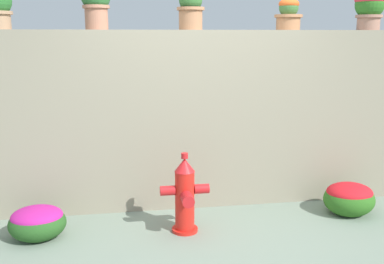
% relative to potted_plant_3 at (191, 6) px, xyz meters
% --- Properties ---
extents(ground_plane, '(24.00, 24.00, 0.00)m').
position_rel_potted_plant_3_xyz_m(ground_plane, '(0.05, -0.99, -2.11)').
color(ground_plane, gray).
extents(stone_wall, '(6.68, 0.35, 1.88)m').
position_rel_potted_plant_3_xyz_m(stone_wall, '(0.05, 0.01, -1.17)').
color(stone_wall, gray).
rests_on(stone_wall, ground).
extents(potted_plant_3, '(0.28, 0.28, 0.41)m').
position_rel_potted_plant_3_xyz_m(potted_plant_3, '(0.00, 0.00, 0.00)').
color(potted_plant_3, '#AD724D').
rests_on(potted_plant_3, stone_wall).
extents(potted_plant_4, '(0.30, 0.30, 0.34)m').
position_rel_potted_plant_3_xyz_m(potted_plant_4, '(1.06, 0.02, -0.06)').
color(potted_plant_4, '#BA794E').
rests_on(potted_plant_4, stone_wall).
extents(potted_plant_5, '(0.33, 0.33, 0.43)m').
position_rel_potted_plant_3_xyz_m(potted_plant_5, '(1.95, -0.02, 0.02)').
color(potted_plant_5, '#AE7862').
rests_on(potted_plant_5, stone_wall).
extents(fire_hydrant, '(0.46, 0.37, 0.77)m').
position_rel_potted_plant_3_xyz_m(fire_hydrant, '(-0.17, -0.73, -1.76)').
color(fire_hydrant, red).
rests_on(fire_hydrant, ground).
extents(flower_bush_left, '(0.53, 0.48, 0.34)m').
position_rel_potted_plant_3_xyz_m(flower_bush_left, '(1.58, -0.57, -1.94)').
color(flower_bush_left, '#2D651E').
rests_on(flower_bush_left, ground).
extents(flower_bush_right, '(0.52, 0.47, 0.31)m').
position_rel_potted_plant_3_xyz_m(flower_bush_right, '(-1.53, -0.65, -1.95)').
color(flower_bush_right, '#25531F').
rests_on(flower_bush_right, ground).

